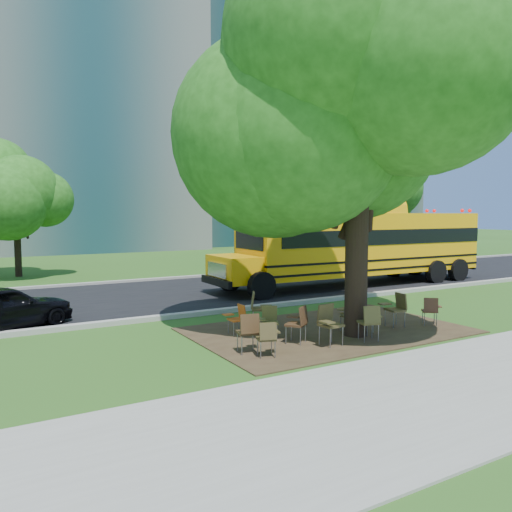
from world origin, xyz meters
TOP-DOWN VIEW (x-y plane):
  - ground at (0.00, 0.00)m, footprint 160.00×160.00m
  - sidewalk at (0.00, -5.00)m, footprint 60.00×4.00m
  - dirt_patch at (1.00, -0.50)m, footprint 7.00×4.50m
  - asphalt_road at (0.00, 7.00)m, footprint 80.00×8.00m
  - kerb_near at (0.00, 3.00)m, footprint 80.00×0.25m
  - kerb_far at (0.00, 11.10)m, footprint 80.00×0.25m
  - building_right at (24.00, 38.00)m, footprint 30.00×16.00m
  - bg_tree_2 at (-5.00, 16.00)m, footprint 4.80×4.80m
  - bg_tree_3 at (8.00, 14.00)m, footprint 5.60×5.60m
  - bg_tree_4 at (16.00, 13.00)m, footprint 5.00×5.00m
  - main_tree at (1.22, -1.30)m, footprint 7.20×7.20m
  - school_bus at (7.56, 5.48)m, footprint 12.63×3.04m
  - chair_0 at (-1.85, -1.36)m, footprint 0.69×0.54m
  - chair_1 at (-1.66, -1.82)m, footprint 0.62×0.49m
  - chair_2 at (-0.44, -1.20)m, footprint 0.61×0.77m
  - chair_3 at (0.06, -1.69)m, footprint 0.63×0.60m
  - chair_4 at (1.15, -1.91)m, footprint 0.71×0.55m
  - chair_5 at (1.49, -1.19)m, footprint 0.65×0.75m
  - chair_6 at (2.85, -1.07)m, footprint 0.55×0.67m
  - chair_7 at (3.73, -1.49)m, footprint 0.69×0.55m
  - chair_8 at (-1.25, 0.32)m, footprint 0.45×0.50m
  - chair_9 at (-0.78, -0.42)m, footprint 0.67×0.52m
  - chair_10 at (-0.38, 0.79)m, footprint 0.63×0.79m
  - chair_11 at (1.49, -0.72)m, footprint 0.53×0.68m
  - black_car at (-6.39, 3.80)m, footprint 3.86×2.77m

SIDE VIEW (x-z plane):
  - ground at x=0.00m, z-range 0.00..0.00m
  - dirt_patch at x=1.00m, z-range 0.00..0.03m
  - sidewalk at x=0.00m, z-range 0.00..0.04m
  - asphalt_road at x=0.00m, z-range 0.00..0.04m
  - kerb_near at x=0.00m, z-range 0.00..0.14m
  - kerb_far at x=0.00m, z-range 0.00..0.14m
  - chair_8 at x=-1.25m, z-range 0.09..0.86m
  - chair_11 at x=1.49m, z-range 0.09..0.88m
  - chair_1 at x=-1.66m, z-range 0.09..0.89m
  - chair_9 at x=-0.78m, z-range 0.09..0.90m
  - chair_7 at x=3.73m, z-range 0.09..0.90m
  - chair_4 at x=1.15m, z-range 0.11..1.01m
  - chair_2 at x=-0.44m, z-range 0.11..1.02m
  - chair_0 at x=-1.85m, z-range 0.11..1.03m
  - chair_6 at x=2.85m, z-range 0.11..1.04m
  - chair_10 at x=-0.38m, z-range 0.11..1.07m
  - chair_5 at x=1.49m, z-range 0.11..1.07m
  - chair_3 at x=0.06m, z-range 0.11..1.08m
  - black_car at x=-6.39m, z-range 0.00..1.22m
  - school_bus at x=7.56m, z-range 0.24..3.32m
  - bg_tree_2 at x=-5.00m, z-range 0.90..7.52m
  - bg_tree_4 at x=16.00m, z-range 0.92..7.77m
  - bg_tree_3 at x=8.00m, z-range 1.11..8.95m
  - main_tree at x=1.22m, z-range 1.16..10.72m
  - building_right at x=24.00m, z-range 0.00..25.00m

